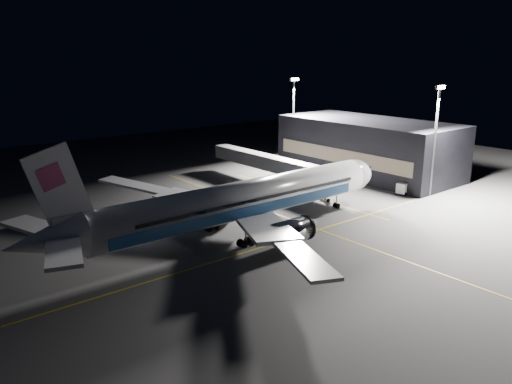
{
  "coord_description": "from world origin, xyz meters",
  "views": [
    {
      "loc": [
        -43.1,
        -55.91,
        25.94
      ],
      "look_at": [
        2.45,
        0.13,
        6.0
      ],
      "focal_mm": 35.0,
      "sensor_mm": 36.0,
      "label": 1
    }
  ],
  "objects_px": {
    "floodlight_mast_south": "(436,131)",
    "baggage_tug": "(141,219)",
    "airliner": "(238,202)",
    "safety_cone_b": "(250,217)",
    "safety_cone_c": "(245,220)",
    "floodlight_mast_north": "(294,113)",
    "service_truck": "(404,187)",
    "safety_cone_a": "(214,228)",
    "jet_bridge": "(275,164)"
  },
  "relations": [
    {
      "from": "floodlight_mast_south",
      "to": "safety_cone_c",
      "type": "bearing_deg",
      "value": 164.76
    },
    {
      "from": "safety_cone_a",
      "to": "safety_cone_b",
      "type": "height_order",
      "value": "safety_cone_a"
    },
    {
      "from": "floodlight_mast_north",
      "to": "safety_cone_b",
      "type": "height_order",
      "value": "floodlight_mast_north"
    },
    {
      "from": "floodlight_mast_south",
      "to": "safety_cone_c",
      "type": "relative_size",
      "value": 30.22
    },
    {
      "from": "baggage_tug",
      "to": "safety_cone_a",
      "type": "xyz_separation_m",
      "value": [
        7.23,
        -10.03,
        -0.39
      ]
    },
    {
      "from": "airliner",
      "to": "safety_cone_c",
      "type": "xyz_separation_m",
      "value": [
        4.32,
        4.0,
        -4.82
      ]
    },
    {
      "from": "floodlight_mast_south",
      "to": "safety_cone_b",
      "type": "xyz_separation_m",
      "value": [
        -35.07,
        10.81,
        -12.1
      ]
    },
    {
      "from": "jet_bridge",
      "to": "safety_cone_c",
      "type": "relative_size",
      "value": 50.22
    },
    {
      "from": "service_truck",
      "to": "baggage_tug",
      "type": "height_order",
      "value": "service_truck"
    },
    {
      "from": "airliner",
      "to": "floodlight_mast_south",
      "type": "relative_size",
      "value": 2.97
    },
    {
      "from": "baggage_tug",
      "to": "airliner",
      "type": "bearing_deg",
      "value": -34.3
    },
    {
      "from": "baggage_tug",
      "to": "safety_cone_a",
      "type": "height_order",
      "value": "baggage_tug"
    },
    {
      "from": "floodlight_mast_north",
      "to": "service_truck",
      "type": "distance_m",
      "value": 35.74
    },
    {
      "from": "jet_bridge",
      "to": "safety_cone_b",
      "type": "relative_size",
      "value": 62.66
    },
    {
      "from": "floodlight_mast_south",
      "to": "safety_cone_b",
      "type": "relative_size",
      "value": 37.7
    },
    {
      "from": "service_truck",
      "to": "safety_cone_b",
      "type": "distance_m",
      "value": 33.45
    },
    {
      "from": "airliner",
      "to": "safety_cone_a",
      "type": "bearing_deg",
      "value": 112.07
    },
    {
      "from": "baggage_tug",
      "to": "floodlight_mast_north",
      "type": "bearing_deg",
      "value": 43.25
    },
    {
      "from": "airliner",
      "to": "floodlight_mast_north",
      "type": "height_order",
      "value": "floodlight_mast_north"
    },
    {
      "from": "service_truck",
      "to": "safety_cone_a",
      "type": "distance_m",
      "value": 40.83
    },
    {
      "from": "jet_bridge",
      "to": "floodlight_mast_north",
      "type": "bearing_deg",
      "value": 37.74
    },
    {
      "from": "baggage_tug",
      "to": "service_truck",
      "type": "bearing_deg",
      "value": 4.98
    },
    {
      "from": "baggage_tug",
      "to": "safety_cone_a",
      "type": "bearing_deg",
      "value": -30.76
    },
    {
      "from": "baggage_tug",
      "to": "jet_bridge",
      "type": "bearing_deg",
      "value": 30.65
    },
    {
      "from": "safety_cone_c",
      "to": "baggage_tug",
      "type": "bearing_deg",
      "value": 142.69
    },
    {
      "from": "floodlight_mast_north",
      "to": "service_truck",
      "type": "bearing_deg",
      "value": -93.9
    },
    {
      "from": "airliner",
      "to": "service_truck",
      "type": "xyz_separation_m",
      "value": [
        38.77,
        -1.89,
        -3.93
      ]
    },
    {
      "from": "floodlight_mast_north",
      "to": "service_truck",
      "type": "height_order",
      "value": "floodlight_mast_north"
    },
    {
      "from": "airliner",
      "to": "safety_cone_b",
      "type": "distance_m",
      "value": 9.11
    },
    {
      "from": "floodlight_mast_north",
      "to": "floodlight_mast_south",
      "type": "bearing_deg",
      "value": -90.0
    },
    {
      "from": "safety_cone_b",
      "to": "safety_cone_c",
      "type": "xyz_separation_m",
      "value": [
        -1.69,
        -0.8,
        0.07
      ]
    },
    {
      "from": "floodlight_mast_south",
      "to": "safety_cone_a",
      "type": "xyz_separation_m",
      "value": [
        -42.7,
        10.01,
        -12.05
      ]
    },
    {
      "from": "airliner",
      "to": "safety_cone_b",
      "type": "xyz_separation_m",
      "value": [
        6.01,
        4.8,
        -4.89
      ]
    },
    {
      "from": "floodlight_mast_south",
      "to": "safety_cone_b",
      "type": "height_order",
      "value": "floodlight_mast_south"
    },
    {
      "from": "safety_cone_a",
      "to": "jet_bridge",
      "type": "bearing_deg",
      "value": 29.65
    },
    {
      "from": "airliner",
      "to": "safety_cone_b",
      "type": "relative_size",
      "value": 111.98
    },
    {
      "from": "floodlight_mast_north",
      "to": "safety_cone_a",
      "type": "relative_size",
      "value": 32.52
    },
    {
      "from": "floodlight_mast_south",
      "to": "baggage_tug",
      "type": "bearing_deg",
      "value": 158.12
    },
    {
      "from": "floodlight_mast_north",
      "to": "baggage_tug",
      "type": "relative_size",
      "value": 7.94
    },
    {
      "from": "service_truck",
      "to": "safety_cone_c",
      "type": "bearing_deg",
      "value": 155.48
    },
    {
      "from": "safety_cone_a",
      "to": "safety_cone_b",
      "type": "bearing_deg",
      "value": 5.95
    },
    {
      "from": "airliner",
      "to": "baggage_tug",
      "type": "bearing_deg",
      "value": 122.23
    },
    {
      "from": "jet_bridge",
      "to": "baggage_tug",
      "type": "height_order",
      "value": "jet_bridge"
    },
    {
      "from": "airliner",
      "to": "safety_cone_a",
      "type": "xyz_separation_m",
      "value": [
        -1.62,
        4.0,
        -4.85
      ]
    },
    {
      "from": "floodlight_mast_north",
      "to": "baggage_tug",
      "type": "xyz_separation_m",
      "value": [
        -49.92,
        -17.95,
        -11.66
      ]
    },
    {
      "from": "floodlight_mast_south",
      "to": "baggage_tug",
      "type": "relative_size",
      "value": 7.94
    },
    {
      "from": "jet_bridge",
      "to": "safety_cone_c",
      "type": "height_order",
      "value": "jet_bridge"
    },
    {
      "from": "floodlight_mast_north",
      "to": "safety_cone_b",
      "type": "bearing_deg",
      "value": -142.21
    },
    {
      "from": "service_truck",
      "to": "safety_cone_a",
      "type": "relative_size",
      "value": 7.55
    },
    {
      "from": "safety_cone_b",
      "to": "safety_cone_c",
      "type": "height_order",
      "value": "safety_cone_c"
    }
  ]
}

